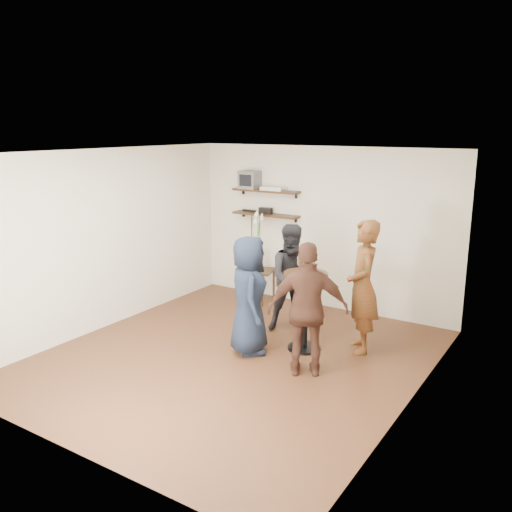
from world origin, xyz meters
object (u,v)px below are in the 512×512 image
(radio, at_px, (266,211))
(drinks_table, at_px, (305,301))
(dvd_deck, at_px, (274,188))
(side_table, at_px, (259,275))
(person_dark, at_px, (294,278))
(crt_monitor, at_px, (250,180))
(person_navy, at_px, (249,295))
(person_plaid, at_px, (363,287))
(person_brown, at_px, (308,310))

(radio, bearing_deg, drinks_table, -45.27)
(dvd_deck, bearing_deg, side_table, -113.05)
(dvd_deck, bearing_deg, person_dark, -47.52)
(crt_monitor, xyz_separation_m, person_navy, (1.36, -2.11, -1.24))
(radio, distance_m, person_plaid, 2.68)
(person_dark, bearing_deg, dvd_deck, 92.05)
(dvd_deck, height_order, person_plaid, dvd_deck)
(person_plaid, height_order, person_dark, person_plaid)
(side_table, height_order, person_brown, person_brown)
(dvd_deck, bearing_deg, radio, 180.00)
(crt_monitor, distance_m, person_navy, 2.79)
(person_plaid, bearing_deg, person_navy, -85.80)
(crt_monitor, xyz_separation_m, person_brown, (2.30, -2.28, -1.21))
(drinks_table, bearing_deg, person_dark, 130.43)
(crt_monitor, relative_size, person_navy, 0.21)
(crt_monitor, distance_m, drinks_table, 2.87)
(person_dark, bearing_deg, person_navy, -135.90)
(dvd_deck, distance_m, radio, 0.41)
(drinks_table, height_order, person_dark, person_dark)
(crt_monitor, xyz_separation_m, person_dark, (1.45, -1.08, -1.24))
(person_brown, bearing_deg, person_dark, -84.78)
(person_navy, bearing_deg, radio, -12.12)
(crt_monitor, distance_m, person_plaid, 3.09)
(side_table, bearing_deg, radio, 98.15)
(person_plaid, xyz_separation_m, person_brown, (-0.27, -1.01, -0.07))
(crt_monitor, bearing_deg, side_table, -38.92)
(crt_monitor, height_order, person_navy, crt_monitor)
(radio, height_order, person_plaid, person_plaid)
(person_plaid, distance_m, person_brown, 1.05)
(drinks_table, xyz_separation_m, person_navy, (-0.58, -0.46, 0.10))
(crt_monitor, bearing_deg, person_navy, -57.23)
(drinks_table, bearing_deg, person_navy, -141.38)
(person_navy, bearing_deg, person_dark, -44.10)
(drinks_table, relative_size, person_brown, 0.65)
(radio, relative_size, person_plaid, 0.13)
(dvd_deck, xyz_separation_m, side_table, (-0.12, -0.28, -1.43))
(side_table, height_order, person_plaid, person_plaid)
(crt_monitor, distance_m, side_table, 1.61)
(radio, distance_m, side_table, 1.09)
(drinks_table, xyz_separation_m, person_brown, (0.37, -0.64, 0.13))
(side_table, xyz_separation_m, person_plaid, (2.23, -0.99, 0.41))
(crt_monitor, relative_size, drinks_table, 0.30)
(dvd_deck, distance_m, person_brown, 3.13)
(radio, xyz_separation_m, drinks_table, (1.63, -1.64, -0.84))
(radio, bearing_deg, crt_monitor, 180.00)
(person_navy, xyz_separation_m, person_brown, (0.95, -0.18, 0.03))
(side_table, relative_size, person_brown, 0.35)
(dvd_deck, height_order, radio, dvd_deck)
(side_table, distance_m, person_navy, 2.11)
(radio, distance_m, person_brown, 3.12)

